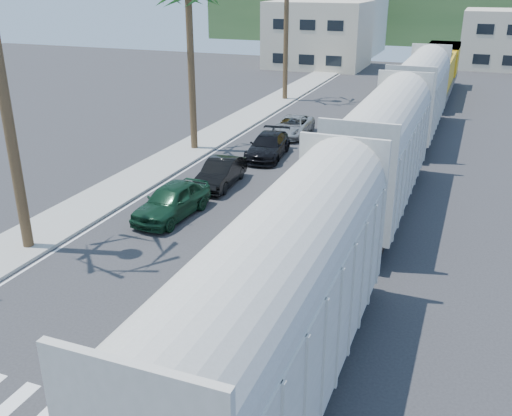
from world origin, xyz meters
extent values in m
plane|color=#28282B|center=(0.00, 0.00, 0.00)|extent=(140.00, 140.00, 0.00)
cube|color=gray|center=(-8.50, 25.00, 0.07)|extent=(3.00, 90.00, 0.15)
cube|color=black|center=(4.28, 28.00, 0.03)|extent=(0.12, 100.00, 0.06)
cube|color=black|center=(5.72, 28.00, 0.03)|extent=(0.12, 100.00, 0.06)
cube|color=gray|center=(0.00, 20.00, 0.07)|extent=(0.45, 60.00, 0.15)
cylinder|color=yellow|center=(0.00, -1.00, 0.50)|extent=(0.10, 0.10, 0.70)
cylinder|color=yellow|center=(0.00, 2.00, 0.50)|extent=(0.10, 0.10, 0.70)
cylinder|color=yellow|center=(0.00, 5.00, 0.50)|extent=(0.10, 0.10, 0.70)
cylinder|color=yellow|center=(0.00, 8.00, 0.50)|extent=(0.10, 0.10, 0.70)
cylinder|color=yellow|center=(0.00, 11.00, 0.50)|extent=(0.10, 0.10, 0.70)
cylinder|color=yellow|center=(0.00, 14.00, 0.50)|extent=(0.10, 0.10, 0.70)
cylinder|color=yellow|center=(0.00, 17.00, 0.50)|extent=(0.10, 0.10, 0.70)
cylinder|color=yellow|center=(0.00, 20.00, 0.50)|extent=(0.10, 0.10, 0.70)
cylinder|color=yellow|center=(0.00, 23.00, 0.50)|extent=(0.10, 0.10, 0.70)
cylinder|color=yellow|center=(0.00, 26.00, 0.50)|extent=(0.10, 0.10, 0.70)
cylinder|color=yellow|center=(0.00, 29.00, 0.50)|extent=(0.10, 0.10, 0.70)
cylinder|color=yellow|center=(0.00, 32.00, 0.50)|extent=(0.10, 0.10, 0.70)
cylinder|color=yellow|center=(0.00, 35.00, 0.50)|extent=(0.10, 0.10, 0.70)
cylinder|color=yellow|center=(0.00, 38.00, 0.50)|extent=(0.10, 0.10, 0.70)
cylinder|color=yellow|center=(0.00, 41.00, 0.50)|extent=(0.10, 0.10, 0.70)
cube|color=silver|center=(-6.80, 25.00, 0.00)|extent=(0.12, 90.00, 0.01)
cube|color=silver|center=(2.50, 25.00, 0.00)|extent=(0.12, 90.00, 0.01)
cube|color=#B2AFA3|center=(5.00, 0.88, 2.70)|extent=(3.00, 12.88, 3.40)
cylinder|color=#B2AFA3|center=(5.00, 0.88, 4.40)|extent=(2.90, 12.58, 2.90)
cube|color=black|center=(5.00, 0.88, 0.50)|extent=(2.60, 12.88, 1.00)
cube|color=#B2AFA3|center=(5.00, 15.88, 2.70)|extent=(3.00, 12.88, 3.40)
cylinder|color=#B2AFA3|center=(5.00, 15.88, 4.40)|extent=(2.90, 12.58, 2.90)
cube|color=black|center=(5.00, 15.88, 0.50)|extent=(2.60, 12.88, 1.00)
cube|color=#B2AFA3|center=(5.00, 30.88, 2.70)|extent=(3.00, 12.88, 3.40)
cylinder|color=#B2AFA3|center=(5.00, 30.88, 4.40)|extent=(2.90, 12.58, 2.90)
cube|color=black|center=(5.00, 30.88, 0.50)|extent=(2.60, 12.88, 1.00)
cube|color=#4C4C4F|center=(5.00, 46.88, 1.05)|extent=(3.00, 17.00, 0.50)
cube|color=gold|center=(5.00, 45.88, 2.60)|extent=(2.70, 12.24, 2.60)
cube|color=gold|center=(5.00, 52.66, 2.90)|extent=(3.00, 3.74, 3.20)
cube|color=black|center=(5.00, 46.88, 0.45)|extent=(2.60, 13.60, 0.90)
cylinder|color=brown|center=(-8.00, 6.00, 5.50)|extent=(0.44, 0.44, 11.00)
cylinder|color=brown|center=(-8.30, 22.00, 5.00)|extent=(0.44, 0.44, 10.00)
cylinder|color=brown|center=(-8.00, 40.00, 6.00)|extent=(0.44, 0.44, 12.00)
cube|color=beige|center=(-11.00, 62.00, 4.00)|extent=(12.00, 10.00, 8.00)
cube|color=beige|center=(-13.00, 78.00, 5.00)|extent=(14.00, 12.00, 10.00)
cube|color=#385628|center=(0.00, 100.00, 6.00)|extent=(80.00, 20.00, 12.00)
imported|color=#10321E|center=(-4.01, 11.28, 0.83)|extent=(2.59, 5.12, 1.66)
imported|color=black|center=(-3.70, 16.18, 0.74)|extent=(2.12, 4.69, 1.48)
imported|color=black|center=(-3.13, 22.16, 0.75)|extent=(3.15, 5.59, 1.50)
imported|color=#96989A|center=(-3.35, 27.87, 0.70)|extent=(2.62, 5.17, 1.40)
imported|color=#9EA0A5|center=(1.17, 1.50, 0.46)|extent=(1.67, 2.13, 0.93)
imported|color=silver|center=(1.07, 1.50, 1.36)|extent=(0.82, 0.74, 1.61)
camera|label=1|loc=(8.90, -10.79, 10.68)|focal=40.00mm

